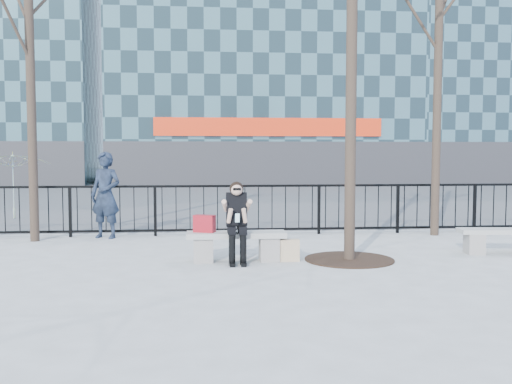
{
  "coord_description": "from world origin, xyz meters",
  "views": [
    {
      "loc": [
        -0.51,
        -9.43,
        1.82
      ],
      "look_at": [
        0.4,
        0.8,
        1.1
      ],
      "focal_mm": 40.0,
      "sensor_mm": 36.0,
      "label": 1
    }
  ],
  "objects": [
    {
      "name": "standing_man",
      "position": [
        -2.61,
        2.8,
        0.91
      ],
      "size": [
        0.78,
        0.65,
        1.83
      ],
      "primitive_type": "imported",
      "rotation": [
        0.0,
        0.0,
        -0.38
      ],
      "color": "black",
      "rests_on": "ground"
    },
    {
      "name": "shopping_bag",
      "position": [
        0.85,
        -0.09,
        0.18
      ],
      "size": [
        0.39,
        0.15,
        0.37
      ],
      "primitive_type": "cube",
      "rotation": [
        0.0,
        0.0,
        -0.01
      ],
      "color": "beige",
      "rests_on": "ground"
    },
    {
      "name": "bench_main",
      "position": [
        0.0,
        0.0,
        0.3
      ],
      "size": [
        1.65,
        0.46,
        0.49
      ],
      "color": "slate",
      "rests_on": "ground"
    },
    {
      "name": "street_surface",
      "position": [
        0.0,
        15.0,
        0.0
      ],
      "size": [
        60.0,
        23.0,
        0.01
      ],
      "primitive_type": "cube",
      "color": "#474747",
      "rests_on": "ground"
    },
    {
      "name": "vendor_umbrella",
      "position": [
        -5.69,
        6.49,
        0.92
      ],
      "size": [
        2.51,
        2.54,
        1.84
      ],
      "primitive_type": "imported",
      "rotation": [
        0.0,
        0.0,
        0.3
      ],
      "color": "#CFD62F",
      "rests_on": "ground"
    },
    {
      "name": "bench_second",
      "position": [
        4.79,
        0.31,
        0.27
      ],
      "size": [
        1.49,
        0.42,
        0.44
      ],
      "rotation": [
        0.0,
        0.0,
        -0.1
      ],
      "color": "slate",
      "rests_on": "ground"
    },
    {
      "name": "handbag",
      "position": [
        -0.53,
        0.02,
        0.63
      ],
      "size": [
        0.38,
        0.28,
        0.29
      ],
      "primitive_type": "cube",
      "rotation": [
        0.0,
        0.0,
        -0.38
      ],
      "color": "maroon",
      "rests_on": "bench_main"
    },
    {
      "name": "railing",
      "position": [
        0.0,
        3.0,
        0.55
      ],
      "size": [
        14.0,
        0.06,
        1.1
      ],
      "color": "black",
      "rests_on": "ground"
    },
    {
      "name": "tree_grate",
      "position": [
        1.9,
        -0.1,
        0.01
      ],
      "size": [
        1.5,
        1.5,
        0.02
      ],
      "primitive_type": "cylinder",
      "color": "black",
      "rests_on": "ground"
    },
    {
      "name": "seated_woman",
      "position": [
        0.0,
        -0.16,
        0.67
      ],
      "size": [
        0.5,
        0.64,
        1.34
      ],
      "color": "black",
      "rests_on": "ground"
    },
    {
      "name": "ground",
      "position": [
        0.0,
        0.0,
        0.0
      ],
      "size": [
        120.0,
        120.0,
        0.0
      ],
      "primitive_type": "plane",
      "color": "gray",
      "rests_on": "ground"
    }
  ]
}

